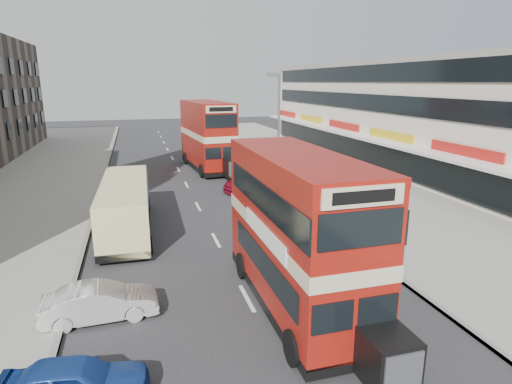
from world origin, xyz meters
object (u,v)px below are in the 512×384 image
object	(u,v)px
bus_main	(298,232)
car_right_a	(256,182)
car_right_b	(252,172)
cyclist	(242,172)
street_lamp	(278,121)
coach	(125,205)
car_left_front	(100,302)
car_left_near	(74,383)
pedestrian_near	(323,187)
bus_second	(208,135)

from	to	relation	value
bus_main	car_right_a	world-z (taller)	bus_main
car_right_b	bus_main	bearing A→B (deg)	-15.05
cyclist	street_lamp	bearing A→B (deg)	-57.73
bus_main	car_right_b	distance (m)	19.87
coach	car_left_front	size ratio (longest dim) A/B	2.51
car_left_near	pedestrian_near	world-z (taller)	pedestrian_near
cyclist	car_left_near	bearing A→B (deg)	-118.76
pedestrian_near	car_left_near	bearing A→B (deg)	16.24
pedestrian_near	cyclist	world-z (taller)	pedestrian_near
street_lamp	bus_second	size ratio (longest dim) A/B	0.78
bus_second	car_right_b	xyz separation A→B (m)	(2.66, -5.01, -2.41)
car_right_a	bus_second	bearing A→B (deg)	-172.04
cyclist	bus_second	bearing A→B (deg)	105.72
bus_second	car_left_front	bearing A→B (deg)	67.16
coach	cyclist	size ratio (longest dim) A/B	4.66
street_lamp	pedestrian_near	size ratio (longest dim) A/B	4.16
car_right_b	pedestrian_near	xyz separation A→B (m)	(2.35, -8.19, 0.54)
bus_second	car_left_near	world-z (taller)	bus_second
car_left_near	bus_main	bearing A→B (deg)	-59.46
coach	street_lamp	bearing A→B (deg)	35.75
bus_main	coach	world-z (taller)	bus_main
car_right_a	coach	bearing A→B (deg)	-59.63
car_right_a	cyclist	distance (m)	3.92
street_lamp	car_left_near	distance (m)	23.47
car_left_front	car_right_b	world-z (taller)	car_left_front
bus_main	cyclist	size ratio (longest dim) A/B	4.79
bus_main	car_left_front	distance (m)	6.84
car_left_near	car_right_a	xyz separation A→B (m)	(9.81, 18.58, 0.10)
pedestrian_near	coach	bearing A→B (deg)	-23.54
coach	cyclist	distance (m)	13.25
car_right_b	car_left_front	bearing A→B (deg)	-32.97
car_right_a	car_right_b	bearing A→B (deg)	164.63
car_left_near	car_right_a	distance (m)	21.01
bus_main	car_right_a	size ratio (longest dim) A/B	1.96
coach	car_left_near	xyz separation A→B (m)	(-1.08, -12.52, -0.82)
street_lamp	car_left_near	world-z (taller)	street_lamp
car_left_front	pedestrian_near	world-z (taller)	pedestrian_near
bus_main	car_right_a	bearing A→B (deg)	-101.38
car_left_near	cyclist	world-z (taller)	cyclist
coach	car_left_front	xyz separation A→B (m)	(-0.74, -8.65, -0.82)
car_right_b	cyclist	size ratio (longest dim) A/B	2.15
coach	car_right_b	world-z (taller)	coach
car_right_a	cyclist	size ratio (longest dim) A/B	2.44
car_right_a	car_right_b	distance (m)	3.84
cyclist	pedestrian_near	bearing A→B (deg)	-74.76
bus_main	car_left_front	size ratio (longest dim) A/B	2.58
street_lamp	bus_second	distance (m)	8.64
coach	bus_main	bearing A→B (deg)	-57.90
coach	car_right_a	bearing A→B (deg)	36.10
pedestrian_near	car_right_a	bearing A→B (deg)	-86.65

